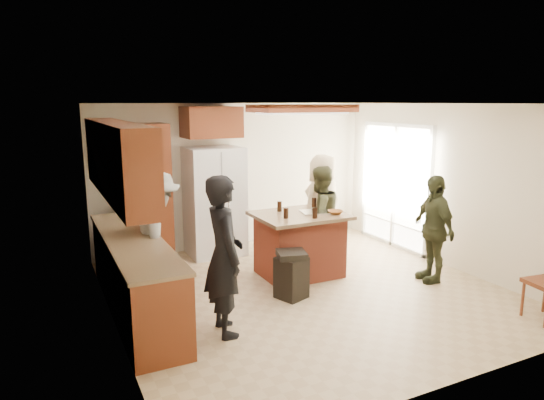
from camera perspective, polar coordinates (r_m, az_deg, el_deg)
name	(u,v)px	position (r m, az deg, el deg)	size (l,w,h in m)	color
room_shell	(454,186)	(10.42, 20.67, 1.59)	(8.00, 5.20, 5.00)	tan
person_front_left	(224,256)	(5.30, -5.68, -6.55)	(0.65, 0.47, 1.77)	black
person_behind_left	(319,216)	(7.54, 5.60, -1.91)	(0.76, 0.47, 1.57)	#383921
person_behind_right	(322,204)	(8.17, 5.94, -0.49)	(0.82, 0.53, 1.68)	tan
person_side_right	(433,229)	(7.22, 18.44, -3.20)	(0.90, 0.46, 1.53)	#333820
person_counter	(157,236)	(6.34, -13.37, -4.19)	(1.09, 0.51, 1.69)	gray
left_cabinetry	(129,236)	(6.03, -16.51, -4.06)	(0.64, 3.00, 2.30)	maroon
back_wall_units	(165,175)	(7.86, -12.43, 2.85)	(1.80, 0.60, 2.45)	maroon
refrigerator	(215,202)	(8.08, -6.75, -0.18)	(0.90, 0.76, 1.80)	white
kitchen_island	(299,244)	(7.16, 3.24, -5.17)	(1.28, 1.03, 0.93)	#A53F2A
island_items	(316,211)	(7.07, 5.17, -1.28)	(0.93, 0.70, 0.15)	silver
trash_bin	(291,274)	(6.38, 2.30, -8.74)	(0.44, 0.44, 0.63)	black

